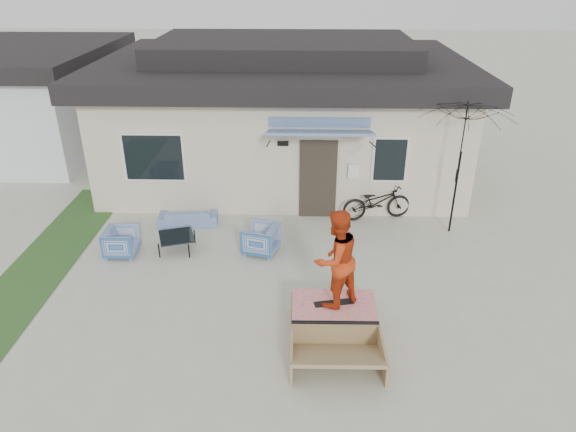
{
  "coord_description": "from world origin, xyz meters",
  "views": [
    {
      "loc": [
        0.57,
        -8.02,
        6.17
      ],
      "look_at": [
        0.3,
        1.8,
        1.3
      ],
      "focal_mm": 32.57,
      "sensor_mm": 36.0,
      "label": 1
    }
  ],
  "objects_px": {
    "armchair_right": "(260,237)",
    "patio_umbrella": "(459,166)",
    "skate_ramp": "(333,316)",
    "bicycle": "(377,198)",
    "skateboard": "(334,302)",
    "skater": "(336,258)",
    "armchair_left": "(121,241)",
    "coffee_table": "(177,243)",
    "loveseat": "(188,214)"
  },
  "relations": [
    {
      "from": "patio_umbrella",
      "to": "skate_ramp",
      "type": "distance_m",
      "value": 5.22
    },
    {
      "from": "loveseat",
      "to": "armchair_left",
      "type": "distance_m",
      "value": 1.97
    },
    {
      "from": "armchair_right",
      "to": "skater",
      "type": "bearing_deg",
      "value": 45.19
    },
    {
      "from": "patio_umbrella",
      "to": "bicycle",
      "type": "bearing_deg",
      "value": 159.62
    },
    {
      "from": "skate_ramp",
      "to": "skater",
      "type": "distance_m",
      "value": 1.22
    },
    {
      "from": "coffee_table",
      "to": "armchair_right",
      "type": "bearing_deg",
      "value": -0.95
    },
    {
      "from": "patio_umbrella",
      "to": "skater",
      "type": "height_order",
      "value": "skater"
    },
    {
      "from": "patio_umbrella",
      "to": "armchair_left",
      "type": "bearing_deg",
      "value": -170.05
    },
    {
      "from": "loveseat",
      "to": "skater",
      "type": "relative_size",
      "value": 0.8
    },
    {
      "from": "armchair_left",
      "to": "skater",
      "type": "xyz_separation_m",
      "value": [
        4.73,
        -2.49,
        1.12
      ]
    },
    {
      "from": "skateboard",
      "to": "skater",
      "type": "bearing_deg",
      "value": 0.0
    },
    {
      "from": "bicycle",
      "to": "skater",
      "type": "bearing_deg",
      "value": 150.75
    },
    {
      "from": "armchair_right",
      "to": "patio_umbrella",
      "type": "bearing_deg",
      "value": 119.41
    },
    {
      "from": "skateboard",
      "to": "coffee_table",
      "type": "bearing_deg",
      "value": 130.79
    },
    {
      "from": "loveseat",
      "to": "skater",
      "type": "bearing_deg",
      "value": 125.31
    },
    {
      "from": "armchair_right",
      "to": "skate_ramp",
      "type": "height_order",
      "value": "armchair_right"
    },
    {
      "from": "armchair_left",
      "to": "loveseat",
      "type": "bearing_deg",
      "value": -39.28
    },
    {
      "from": "skater",
      "to": "armchair_right",
      "type": "bearing_deg",
      "value": -96.68
    },
    {
      "from": "skateboard",
      "to": "skater",
      "type": "xyz_separation_m",
      "value": [
        0.0,
        0.0,
        0.95
      ]
    },
    {
      "from": "patio_umbrella",
      "to": "skater",
      "type": "xyz_separation_m",
      "value": [
        -3.11,
        -3.87,
        -0.27
      ]
    },
    {
      "from": "coffee_table",
      "to": "skate_ramp",
      "type": "distance_m",
      "value": 4.47
    },
    {
      "from": "patio_umbrella",
      "to": "skater",
      "type": "bearing_deg",
      "value": -128.82
    },
    {
      "from": "armchair_left",
      "to": "armchair_right",
      "type": "height_order",
      "value": "armchair_right"
    },
    {
      "from": "loveseat",
      "to": "armchair_right",
      "type": "xyz_separation_m",
      "value": [
        1.95,
        -1.34,
        0.09
      ]
    },
    {
      "from": "loveseat",
      "to": "bicycle",
      "type": "bearing_deg",
      "value": -179.85
    },
    {
      "from": "armchair_right",
      "to": "patio_umbrella",
      "type": "xyz_separation_m",
      "value": [
        4.66,
        1.17,
        1.37
      ]
    },
    {
      "from": "loveseat",
      "to": "armchair_right",
      "type": "height_order",
      "value": "armchair_right"
    },
    {
      "from": "bicycle",
      "to": "skate_ramp",
      "type": "distance_m",
      "value": 4.78
    },
    {
      "from": "bicycle",
      "to": "skate_ramp",
      "type": "relative_size",
      "value": 0.91
    },
    {
      "from": "armchair_left",
      "to": "skater",
      "type": "relative_size",
      "value": 0.39
    },
    {
      "from": "coffee_table",
      "to": "skate_ramp",
      "type": "height_order",
      "value": "skate_ramp"
    },
    {
      "from": "loveseat",
      "to": "coffee_table",
      "type": "height_order",
      "value": "loveseat"
    },
    {
      "from": "skate_ramp",
      "to": "skateboard",
      "type": "height_order",
      "value": "skateboard"
    },
    {
      "from": "armchair_right",
      "to": "skate_ramp",
      "type": "distance_m",
      "value": 3.16
    },
    {
      "from": "loveseat",
      "to": "patio_umbrella",
      "type": "xyz_separation_m",
      "value": [
        6.61,
        -0.16,
        1.46
      ]
    },
    {
      "from": "skate_ramp",
      "to": "skateboard",
      "type": "bearing_deg",
      "value": 90.0
    },
    {
      "from": "coffee_table",
      "to": "patio_umbrella",
      "type": "height_order",
      "value": "patio_umbrella"
    },
    {
      "from": "skateboard",
      "to": "skate_ramp",
      "type": "bearing_deg",
      "value": -100.75
    },
    {
      "from": "skate_ramp",
      "to": "bicycle",
      "type": "bearing_deg",
      "value": 73.04
    },
    {
      "from": "patio_umbrella",
      "to": "skater",
      "type": "relative_size",
      "value": 1.33
    },
    {
      "from": "loveseat",
      "to": "armchair_right",
      "type": "bearing_deg",
      "value": 139.94
    },
    {
      "from": "bicycle",
      "to": "patio_umbrella",
      "type": "height_order",
      "value": "patio_umbrella"
    },
    {
      "from": "patio_umbrella",
      "to": "skater",
      "type": "distance_m",
      "value": 4.97
    },
    {
      "from": "armchair_left",
      "to": "skate_ramp",
      "type": "bearing_deg",
      "value": -118.92
    },
    {
      "from": "armchair_right",
      "to": "coffee_table",
      "type": "relative_size",
      "value": 0.99
    },
    {
      "from": "loveseat",
      "to": "bicycle",
      "type": "relative_size",
      "value": 0.81
    },
    {
      "from": "bicycle",
      "to": "skater",
      "type": "height_order",
      "value": "skater"
    },
    {
      "from": "loveseat",
      "to": "skate_ramp",
      "type": "bearing_deg",
      "value": 124.96
    },
    {
      "from": "armchair_left",
      "to": "coffee_table",
      "type": "relative_size",
      "value": 0.94
    },
    {
      "from": "coffee_table",
      "to": "skateboard",
      "type": "xyz_separation_m",
      "value": [
        3.51,
        -2.73,
        0.34
      ]
    }
  ]
}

